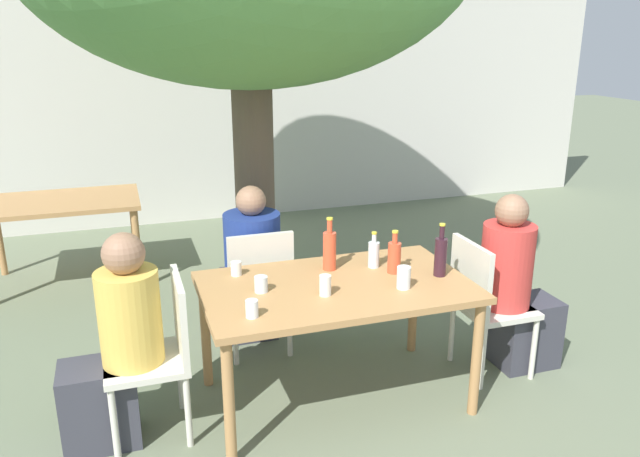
{
  "coord_description": "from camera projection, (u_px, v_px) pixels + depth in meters",
  "views": [
    {
      "loc": [
        -1.15,
        -3.17,
        2.18
      ],
      "look_at": [
        0.0,
        0.3,
        1.01
      ],
      "focal_mm": 35.0,
      "sensor_mm": 36.0,
      "label": 1
    }
  ],
  "objects": [
    {
      "name": "cafe_building_wall",
      "position": [
        216.0,
        101.0,
        7.19
      ],
      "size": [
        10.0,
        0.08,
        2.8
      ],
      "color": "beige",
      "rests_on": "ground_plane"
    },
    {
      "name": "soda_bottle_0",
      "position": [
        330.0,
        250.0,
        3.83
      ],
      "size": [
        0.08,
        0.08,
        0.33
      ],
      "color": "#DB4C2D",
      "rests_on": "dining_table_front"
    },
    {
      "name": "ground_plane",
      "position": [
        335.0,
        398.0,
        3.87
      ],
      "size": [
        30.0,
        30.0,
        0.0
      ],
      "primitive_type": "plane",
      "color": "#667056"
    },
    {
      "name": "drinking_glass_2",
      "position": [
        404.0,
        278.0,
        3.57
      ],
      "size": [
        0.08,
        0.08,
        0.13
      ],
      "color": "white",
      "rests_on": "dining_table_front"
    },
    {
      "name": "dining_table_back",
      "position": [
        62.0,
        210.0,
        5.47
      ],
      "size": [
        1.31,
        0.85,
        0.76
      ],
      "color": "#B27F4C",
      "rests_on": "ground_plane"
    },
    {
      "name": "dining_table_front",
      "position": [
        336.0,
        296.0,
        3.67
      ],
      "size": [
        1.57,
        0.93,
        0.76
      ],
      "color": "#B27F4C",
      "rests_on": "ground_plane"
    },
    {
      "name": "soda_bottle_3",
      "position": [
        394.0,
        257.0,
        3.78
      ],
      "size": [
        0.08,
        0.08,
        0.27
      ],
      "color": "#DB4C2D",
      "rests_on": "dining_table_front"
    },
    {
      "name": "person_seated_2",
      "position": [
        251.0,
        271.0,
        4.46
      ],
      "size": [
        0.39,
        0.6,
        1.18
      ],
      "rotation": [
        0.0,
        0.0,
        3.14
      ],
      "color": "#383842",
      "rests_on": "ground_plane"
    },
    {
      "name": "drinking_glass_4",
      "position": [
        236.0,
        269.0,
        3.76
      ],
      "size": [
        0.07,
        0.07,
        0.09
      ],
      "color": "silver",
      "rests_on": "dining_table_front"
    },
    {
      "name": "patio_chair_2",
      "position": [
        258.0,
        284.0,
        4.25
      ],
      "size": [
        0.44,
        0.44,
        0.92
      ],
      "rotation": [
        0.0,
        0.0,
        3.14
      ],
      "color": "beige",
      "rests_on": "ground_plane"
    },
    {
      "name": "water_bottle_1",
      "position": [
        374.0,
        254.0,
        3.88
      ],
      "size": [
        0.07,
        0.07,
        0.23
      ],
      "color": "silver",
      "rests_on": "dining_table_front"
    },
    {
      "name": "drinking_glass_0",
      "position": [
        325.0,
        285.0,
        3.47
      ],
      "size": [
        0.07,
        0.07,
        0.12
      ],
      "color": "silver",
      "rests_on": "dining_table_front"
    },
    {
      "name": "patio_chair_0",
      "position": [
        161.0,
        347.0,
        3.41
      ],
      "size": [
        0.44,
        0.44,
        0.92
      ],
      "rotation": [
        0.0,
        0.0,
        -1.57
      ],
      "color": "beige",
      "rests_on": "ground_plane"
    },
    {
      "name": "person_seated_0",
      "position": [
        116.0,
        352.0,
        3.34
      ],
      "size": [
        0.56,
        0.33,
        1.2
      ],
      "rotation": [
        0.0,
        0.0,
        -1.57
      ],
      "color": "#383842",
      "rests_on": "ground_plane"
    },
    {
      "name": "person_seated_1",
      "position": [
        516.0,
        292.0,
        4.08
      ],
      "size": [
        0.57,
        0.33,
        1.21
      ],
      "rotation": [
        0.0,
        0.0,
        1.57
      ],
      "color": "#383842",
      "rests_on": "ground_plane"
    },
    {
      "name": "drinking_glass_3",
      "position": [
        252.0,
        309.0,
        3.21
      ],
      "size": [
        0.07,
        0.07,
        0.09
      ],
      "color": "white",
      "rests_on": "dining_table_front"
    },
    {
      "name": "drinking_glass_1",
      "position": [
        261.0,
        284.0,
        3.52
      ],
      "size": [
        0.08,
        0.08,
        0.09
      ],
      "color": "silver",
      "rests_on": "dining_table_front"
    },
    {
      "name": "wine_bottle_2",
      "position": [
        441.0,
        256.0,
        3.73
      ],
      "size": [
        0.07,
        0.07,
        0.33
      ],
      "color": "#331923",
      "rests_on": "dining_table_front"
    },
    {
      "name": "patio_chair_1",
      "position": [
        484.0,
        299.0,
        4.02
      ],
      "size": [
        0.44,
        0.44,
        0.92
      ],
      "rotation": [
        0.0,
        0.0,
        1.57
      ],
      "color": "beige",
      "rests_on": "ground_plane"
    }
  ]
}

